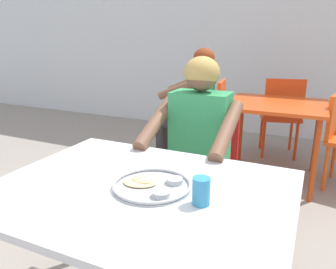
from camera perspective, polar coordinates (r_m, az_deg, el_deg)
The scene contains 10 objects.
back_wall at distance 4.65m, azimuth 18.31°, elevation 20.84°, with size 12.00×0.12×3.40m, color silver.
table_foreground at distance 1.33m, azimuth -4.89°, elevation -11.97°, with size 1.17×0.90×0.74m.
thali_tray at distance 1.28m, azimuth -2.76°, elevation -8.92°, with size 0.31×0.31×0.03m.
drinking_cup at distance 1.15m, azimuth 5.89°, elevation -9.78°, with size 0.06×0.06×0.10m.
chair_foreground at distance 2.17m, azimuth 6.59°, elevation -6.00°, with size 0.39×0.45×0.82m.
diner_foreground at distance 1.88m, azimuth 4.80°, elevation -1.52°, with size 0.49×0.56×1.21m.
table_background_red at distance 3.12m, azimuth 18.39°, elevation 3.74°, with size 0.87×0.83×0.74m.
chair_red_left at distance 3.34m, azimuth 7.45°, elevation 3.01°, with size 0.45×0.44×0.90m.
chair_red_far at distance 3.77m, azimuth 19.41°, elevation 3.77°, with size 0.51×0.51×0.90m.
patron_background at distance 3.27m, azimuth 4.59°, elevation 6.45°, with size 0.60×0.56×1.21m.
Camera 1 is at (0.62, -1.02, 1.31)m, focal length 34.46 mm.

